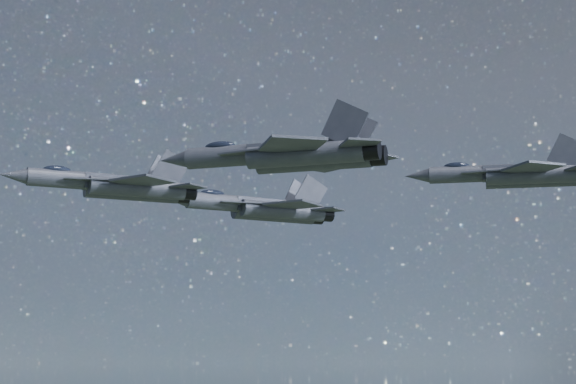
{
  "coord_description": "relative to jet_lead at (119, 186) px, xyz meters",
  "views": [
    {
      "loc": [
        -6.13,
        -72.17,
        140.54
      ],
      "look_at": [
        0.23,
        2.54,
        153.92
      ],
      "focal_mm": 60.0,
      "sensor_mm": 36.0,
      "label": 1
    }
  ],
  "objects": [
    {
      "name": "jet_left",
      "position": [
        12.33,
        20.3,
        1.7
      ],
      "size": [
        18.0,
        11.9,
        4.6
      ],
      "rotation": [
        0.0,
        0.0,
        0.39
      ],
      "color": "#31333D"
    },
    {
      "name": "jet_right",
      "position": [
        12.02,
        -12.0,
        0.02
      ],
      "size": [
        15.85,
        10.45,
        4.06
      ],
      "rotation": [
        0.0,
        0.0,
        -0.4
      ],
      "color": "#31333D"
    },
    {
      "name": "jet_slot",
      "position": [
        31.32,
        1.06,
        1.59
      ],
      "size": [
        15.55,
        10.52,
        3.92
      ],
      "rotation": [
        0.0,
        0.0,
        -0.28
      ],
      "color": "#31333D"
    },
    {
      "name": "jet_lead",
      "position": [
        0.0,
        0.0,
        0.0
      ],
      "size": [
        15.26,
        10.22,
        3.86
      ],
      "rotation": [
        0.0,
        0.0,
        0.33
      ],
      "color": "#31333D"
    }
  ]
}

